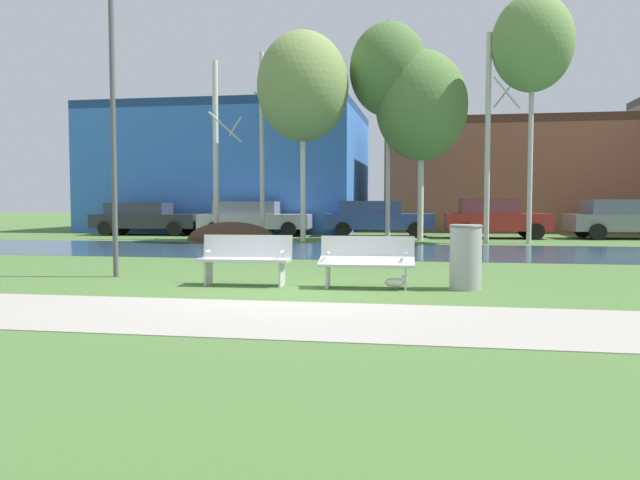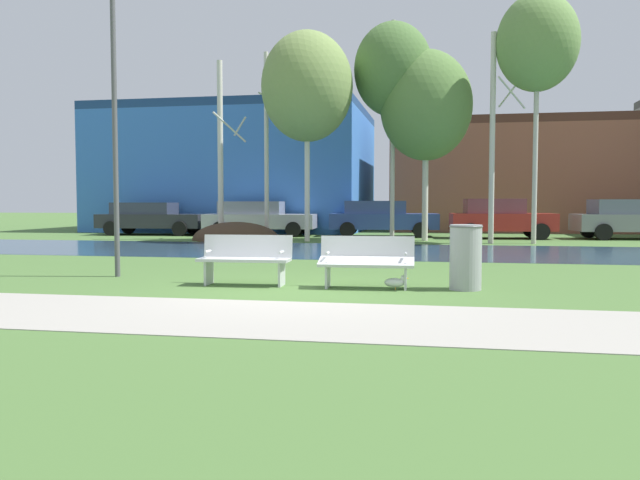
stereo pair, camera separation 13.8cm
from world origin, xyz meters
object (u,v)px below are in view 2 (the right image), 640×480
Objects in this scene: streetlamp at (114,75)px; parked_wagon_fourth_red at (500,218)px; parked_hatch_third_blue at (382,218)px; bench_right at (366,260)px; trash_bin at (466,256)px; parked_suv_fifth_grey at (635,218)px; bench_left at (245,258)px; parked_van_nearest_dark at (151,218)px; parked_sedan_second_silver at (258,218)px; seagull at (396,282)px.

parked_wagon_fourth_red is (8.55, 14.91, -3.05)m from streetlamp.
streetlamp is 1.26× the size of parked_hatch_third_blue.
parked_wagon_fourth_red reaches higher than bench_right.
trash_bin is at bearing 3.23° from bench_right.
bench_left is at bearing -124.11° from parked_suv_fifth_grey.
parked_suv_fifth_grey is at bearing 61.43° from bench_right.
parked_suv_fifth_grey reaches higher than bench_right.
parked_van_nearest_dark is (-13.07, 15.66, 0.21)m from trash_bin.
trash_bin is 0.22× the size of parked_suv_fifth_grey.
bench_right is at bearing -54.02° from parked_van_nearest_dark.
parked_hatch_third_blue is at bearing 76.43° from streetlamp.
parked_suv_fifth_grey is at bearing 66.00° from trash_bin.
parked_sedan_second_silver is at bearing 105.43° from bench_left.
parked_van_nearest_dark is 10.26m from parked_hatch_third_blue.
parked_sedan_second_silver is at bearing -179.44° from parked_suv_fifth_grey.
parked_wagon_fourth_red is at bearing 78.95° from seagull.
parked_sedan_second_silver is at bearing 178.58° from parked_wagon_fourth_red.
parked_sedan_second_silver is (-8.16, 15.81, 0.23)m from trash_bin.
seagull is 16.59m from parked_hatch_third_blue.
parked_wagon_fourth_red is at bearing -1.42° from parked_sedan_second_silver.
parked_wagon_fourth_red is (3.59, 15.66, 0.35)m from bench_right.
parked_hatch_third_blue reaches higher than parked_van_nearest_dark.
streetlamp is (-4.96, 0.74, 3.41)m from bench_right.
bench_right is 0.39× the size of parked_wagon_fourth_red.
seagull is at bearing -3.14° from bench_left.
parked_sedan_second_silver is 5.34m from parked_hatch_third_blue.
bench_left is 1.50× the size of trash_bin.
parked_wagon_fourth_red is 0.86× the size of parked_suv_fifth_grey.
streetlamp is at bearing -66.66° from parked_van_nearest_dark.
parked_suv_fifth_grey reaches higher than seagull.
seagull is at bearing -84.11° from parked_hatch_third_blue.
bench_left is at bearing -110.08° from parked_wagon_fourth_red.
parked_suv_fifth_grey is at bearing 63.05° from seagull.
parked_van_nearest_dark is at bearing -178.20° from parked_sedan_second_silver.
streetlamp is 20.77m from parked_suv_fifth_grey.
parked_sedan_second_silver is (-1.56, 15.16, -3.09)m from streetlamp.
streetlamp reaches higher than bench_right.
parked_suv_fifth_grey reaches higher than trash_bin.
seagull is 17.53m from parked_sedan_second_silver.
bench_left is 16.50m from parked_sedan_second_silver.
parked_hatch_third_blue is (-1.19, 16.34, 0.32)m from bench_right.
parked_suv_fifth_grey is (8.74, 16.05, 0.34)m from bench_right.
parked_hatch_third_blue reaches higher than seagull.
seagull is 0.07× the size of streetlamp.
bench_right is 17.19m from parked_sedan_second_silver.
bench_left is 2.13m from bench_right.
seagull is at bearing -116.95° from parked_suv_fifth_grey.
streetlamp reaches higher than parked_hatch_third_blue.
parked_van_nearest_dark is 1.15× the size of parked_wagon_fourth_red.
streetlamp is at bearing 165.26° from bench_left.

